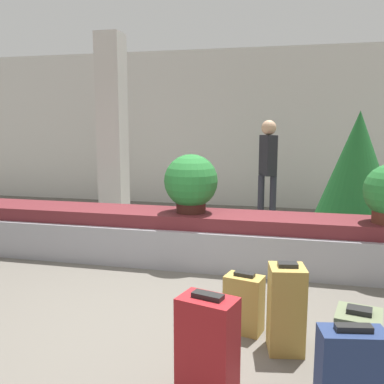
{
  "coord_description": "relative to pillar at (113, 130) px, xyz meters",
  "views": [
    {
      "loc": [
        1.18,
        -3.36,
        1.69
      ],
      "look_at": [
        0.0,
        1.63,
        0.88
      ],
      "focal_mm": 40.0,
      "sensor_mm": 36.0,
      "label": 1
    }
  ],
  "objects": [
    {
      "name": "traveler_0",
      "position": [
        2.63,
        0.32,
        -0.54
      ],
      "size": [
        0.32,
        0.37,
        1.76
      ],
      "rotation": [
        0.0,
        0.0,
        -1.04
      ],
      "color": "#282833",
      "rests_on": "ground_plane"
    },
    {
      "name": "potted_plant_0",
      "position": [
        1.84,
        -1.92,
        -0.61
      ],
      "size": [
        0.65,
        0.65,
        0.71
      ],
      "color": "#381914",
      "rests_on": "carousel"
    },
    {
      "name": "ground_plane",
      "position": [
        1.85,
        -3.54,
        -1.6
      ],
      "size": [
        18.0,
        18.0,
        0.0
      ],
      "primitive_type": "plane",
      "color": "#59544C"
    },
    {
      "name": "suitcase_0",
      "position": [
        3.45,
        -4.33,
        -1.31
      ],
      "size": [
        0.31,
        0.32,
        0.61
      ],
      "rotation": [
        0.0,
        0.0,
        -0.2
      ],
      "color": "#5B6647",
      "rests_on": "ground_plane"
    },
    {
      "name": "suitcase_4",
      "position": [
        2.68,
        -3.58,
        -1.36
      ],
      "size": [
        0.34,
        0.26,
        0.51
      ],
      "rotation": [
        0.0,
        0.0,
        -0.24
      ],
      "color": "#A3843D",
      "rests_on": "ground_plane"
    },
    {
      "name": "pillar",
      "position": [
        0.0,
        0.0,
        0.0
      ],
      "size": [
        0.42,
        0.42,
        3.2
      ],
      "color": "beige",
      "rests_on": "ground_plane"
    },
    {
      "name": "decorated_tree",
      "position": [
        3.91,
        -0.66,
        -0.57
      ],
      "size": [
        1.28,
        1.28,
        1.88
      ],
      "color": "#4C331E",
      "rests_on": "ground_plane"
    },
    {
      "name": "carousel",
      "position": [
        1.85,
        -1.91,
        -1.3
      ],
      "size": [
        8.73,
        0.81,
        0.63
      ],
      "color": "gray",
      "rests_on": "ground_plane"
    },
    {
      "name": "suitcase_1",
      "position": [
        3.02,
        -3.81,
        -1.27
      ],
      "size": [
        0.3,
        0.3,
        0.69
      ],
      "rotation": [
        0.0,
        0.0,
        0.17
      ],
      "color": "#A3843D",
      "rests_on": "ground_plane"
    },
    {
      "name": "back_wall",
      "position": [
        1.85,
        1.94,
        0.0
      ],
      "size": [
        18.0,
        0.06,
        3.2
      ],
      "color": "beige",
      "rests_on": "ground_plane"
    },
    {
      "name": "suitcase_2",
      "position": [
        2.56,
        -4.52,
        -1.26
      ],
      "size": [
        0.39,
        0.31,
        0.7
      ],
      "rotation": [
        0.0,
        0.0,
        -0.28
      ],
      "color": "maroon",
      "rests_on": "ground_plane"
    }
  ]
}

